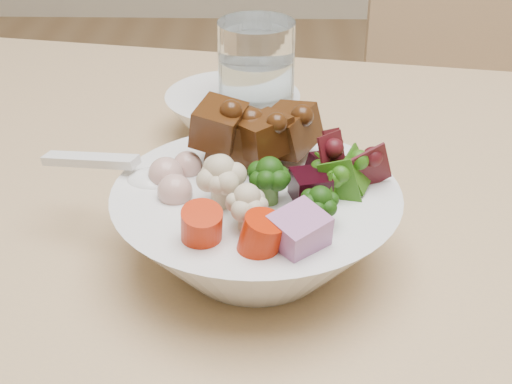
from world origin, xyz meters
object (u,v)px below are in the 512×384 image
Objects in this scene: water_glass at (256,90)px; chair_far at (475,148)px; side_bowl at (233,115)px; dining_table at (458,320)px; food_bowl at (258,221)px.

chair_far is at bearing 50.82° from water_glass.
chair_far is at bearing 47.85° from side_bowl.
side_bowl is (-0.42, -0.46, 0.27)m from chair_far.
side_bowl is (-0.21, 0.22, 0.10)m from dining_table.
dining_table is 12.50× the size of water_glass.
water_glass is (-0.39, -0.48, 0.31)m from chair_far.
dining_table is 0.21m from food_bowl.
food_bowl is 1.69× the size of water_glass.
chair_far reaches higher than dining_table.
food_bowl is at bearing -165.57° from dining_table.
water_glass reaches higher than food_bowl.
food_bowl is 1.56× the size of side_bowl.
food_bowl is at bearing -81.91° from side_bowl.
dining_table is 0.32m from side_bowl.
water_glass is 0.92× the size of side_bowl.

